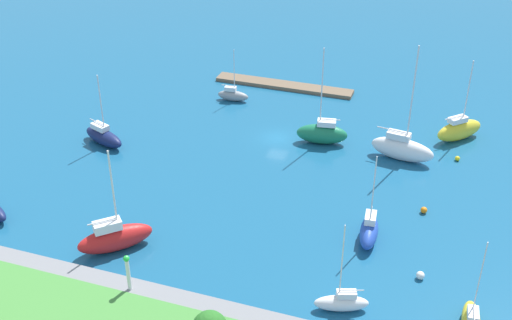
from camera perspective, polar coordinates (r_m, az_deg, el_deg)
water at (r=85.34m, az=1.90°, el=1.93°), size 160.00×160.00×0.00m
pier_dock at (r=99.97m, az=2.44°, el=6.54°), size 21.21×2.66×0.54m
breakwater at (r=59.56m, az=-7.95°, el=-12.23°), size 71.10×2.87×1.20m
harbor_beacon at (r=59.11m, az=-11.14°, el=-9.43°), size 0.56×0.56×3.73m
sailboat_yellow_far_south at (r=59.89m, az=18.29°, el=-13.11°), size 1.91×4.76×8.96m
sailboat_navy_far_north at (r=85.65m, az=-13.19°, el=2.04°), size 6.94×4.34×9.62m
sailboat_white_lone_south at (r=59.11m, az=7.50°, el=-12.21°), size 5.03×2.85×9.22m
sailboat_gray_off_beacon at (r=95.28m, az=-2.03°, el=5.70°), size 4.67×1.71×7.86m
sailboat_red_near_pier at (r=66.38m, az=-12.24°, el=-6.62°), size 6.99×6.82×11.20m
sailboat_blue_east_end at (r=67.22m, az=9.86°, el=-6.09°), size 2.32×5.62×9.99m
sailboat_green_lone_north at (r=83.90m, az=5.80°, el=2.35°), size 6.81×3.39×12.91m
sailboat_yellow_center_basin at (r=88.29m, az=17.33°, el=2.56°), size 6.31×6.33×10.88m
sailboat_white_along_channel at (r=81.73m, az=12.64°, el=1.02°), size 8.03×3.33×14.84m
mooring_buoy_white at (r=63.94m, az=14.17°, el=-9.75°), size 0.79×0.79×0.79m
mooring_buoy_yellow at (r=83.82m, az=17.20°, el=0.13°), size 0.61×0.61×0.61m
mooring_buoy_orange at (r=72.90m, az=14.46°, el=-4.26°), size 0.72×0.72×0.72m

